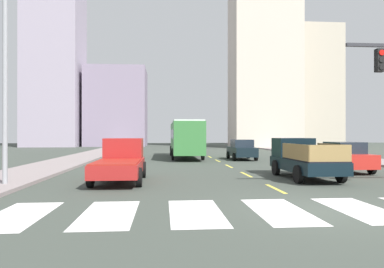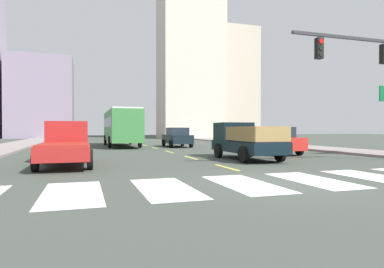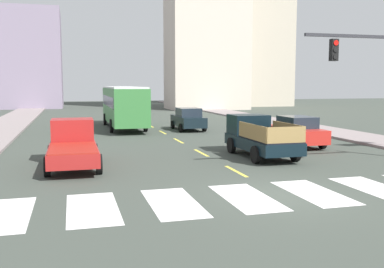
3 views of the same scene
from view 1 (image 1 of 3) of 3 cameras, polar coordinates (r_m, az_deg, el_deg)
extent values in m
plane|color=#3C433C|center=(10.93, 19.83, -11.42)|extent=(160.00, 160.00, 0.00)
cube|color=gray|center=(32.21, 25.64, -3.76)|extent=(3.60, 110.00, 0.15)
cube|color=gray|center=(28.78, -19.42, -4.20)|extent=(3.60, 110.00, 0.15)
cube|color=white|center=(10.70, -26.13, -11.65)|extent=(1.44, 3.52, 0.01)
cube|color=white|center=(10.10, -13.24, -12.35)|extent=(1.44, 3.52, 0.01)
cube|color=white|center=(10.03, 0.58, -12.44)|extent=(1.44, 3.52, 0.01)
cube|color=white|center=(10.51, 13.82, -11.87)|extent=(1.44, 3.52, 0.01)
cube|color=white|center=(11.46, 25.32, -10.87)|extent=(1.44, 3.52, 0.01)
cube|color=yellow|center=(14.61, 13.25, -8.53)|extent=(0.16, 2.40, 0.01)
cube|color=yellow|center=(19.40, 8.68, -6.43)|extent=(0.16, 2.40, 0.01)
cube|color=yellow|center=(24.26, 5.95, -5.15)|extent=(0.16, 2.40, 0.01)
cube|color=yellow|center=(29.18, 4.14, -4.29)|extent=(0.16, 2.40, 0.01)
cube|color=yellow|center=(34.12, 2.86, -3.68)|extent=(0.16, 2.40, 0.01)
cube|color=yellow|center=(39.07, 1.90, -3.22)|extent=(0.16, 2.40, 0.01)
cube|color=yellow|center=(44.03, 1.16, -2.87)|extent=(0.16, 2.40, 0.01)
cube|color=yellow|center=(49.01, 0.57, -2.58)|extent=(0.16, 2.40, 0.01)
cube|color=black|center=(18.16, 17.77, -4.72)|extent=(1.96, 5.20, 0.56)
cube|color=black|center=(19.69, 15.88, -2.08)|extent=(1.84, 1.60, 1.00)
cube|color=#19232D|center=(20.10, 15.44, -1.53)|extent=(1.72, 0.08, 0.56)
cube|color=black|center=(17.26, 18.97, -3.93)|extent=(1.84, 3.30, 0.06)
cylinder|color=black|center=(19.30, 13.29, -5.28)|extent=(0.22, 0.80, 0.80)
cylinder|color=black|center=(19.99, 18.66, -5.10)|extent=(0.22, 0.80, 0.80)
cylinder|color=black|center=(16.38, 16.67, -6.21)|extent=(0.22, 0.80, 0.80)
cylinder|color=black|center=(17.18, 22.80, -5.92)|extent=(0.22, 0.80, 0.80)
cube|color=olive|center=(16.90, 16.17, -2.72)|extent=(0.06, 3.17, 0.70)
cube|color=olive|center=(17.62, 21.66, -2.61)|extent=(0.06, 3.17, 0.70)
cube|color=olive|center=(15.80, 21.27, -2.91)|extent=(1.80, 0.06, 0.70)
cube|color=maroon|center=(16.41, -11.54, -5.22)|extent=(1.96, 5.20, 0.56)
cube|color=maroon|center=(18.04, -10.89, -2.27)|extent=(1.84, 1.60, 1.00)
cube|color=#19232D|center=(18.47, -10.74, -1.66)|extent=(1.72, 0.08, 0.56)
cube|color=maroon|center=(15.44, -11.96, -4.39)|extent=(1.84, 3.30, 0.06)
cylinder|color=black|center=(18.11, -14.03, -5.62)|extent=(0.22, 0.80, 0.80)
cylinder|color=black|center=(17.90, -7.80, -5.69)|extent=(0.22, 0.80, 0.80)
cylinder|color=black|center=(15.06, -15.99, -6.75)|extent=(0.22, 0.80, 0.80)
cylinder|color=black|center=(14.80, -8.47, -6.87)|extent=(0.22, 0.80, 0.80)
cube|color=#36783A|center=(32.53, -1.03, -0.60)|extent=(2.50, 10.80, 2.70)
cube|color=#19232D|center=(32.53, -1.03, 0.01)|extent=(2.52, 9.94, 0.80)
cube|color=silver|center=(32.55, -1.03, 1.88)|extent=(2.40, 10.37, 0.12)
cylinder|color=black|center=(35.86, -3.36, -2.71)|extent=(0.22, 1.00, 1.00)
cylinder|color=black|center=(36.00, 0.62, -2.70)|extent=(0.22, 1.00, 1.00)
cylinder|color=black|center=(29.55, -3.09, -3.27)|extent=(0.22, 1.00, 1.00)
cylinder|color=black|center=(29.73, 1.74, -3.26)|extent=(0.22, 1.00, 1.00)
cube|color=black|center=(30.64, 7.94, -2.79)|extent=(1.80, 4.40, 0.76)
cube|color=#1E2833|center=(30.47, 8.01, -1.48)|extent=(1.58, 2.11, 0.64)
cylinder|color=black|center=(31.81, 5.82, -3.37)|extent=(0.22, 0.64, 0.64)
cylinder|color=black|center=(32.19, 8.98, -3.33)|extent=(0.22, 0.64, 0.64)
cylinder|color=black|center=(29.14, 6.80, -3.67)|extent=(0.22, 0.64, 0.64)
cylinder|color=black|center=(29.55, 10.23, -3.62)|extent=(0.22, 0.64, 0.64)
cube|color=red|center=(22.32, 23.06, -3.80)|extent=(1.80, 4.40, 0.76)
cube|color=#1E2833|center=(22.15, 23.24, -2.01)|extent=(1.58, 2.11, 0.64)
cylinder|color=black|center=(23.18, 19.51, -4.60)|extent=(0.22, 0.64, 0.64)
cylinder|color=black|center=(23.97, 23.45, -4.45)|extent=(0.22, 0.64, 0.64)
cylinder|color=black|center=(20.73, 22.61, -5.14)|extent=(0.22, 0.64, 0.64)
cylinder|color=black|center=(21.61, 26.87, -4.93)|extent=(0.22, 0.64, 0.64)
cube|color=black|center=(14.87, 27.87, 10.39)|extent=(0.28, 0.24, 0.84)
cylinder|color=red|center=(14.81, 28.15, 11.45)|extent=(0.20, 0.04, 0.20)
cylinder|color=black|center=(14.76, 28.15, 10.46)|extent=(0.20, 0.04, 0.20)
cylinder|color=black|center=(14.72, 28.15, 9.47)|extent=(0.20, 0.04, 0.20)
cylinder|color=gray|center=(16.47, -27.80, 8.13)|extent=(0.20, 0.20, 9.00)
cube|color=#B5AB97|center=(71.45, 18.22, 7.01)|extent=(8.99, 10.47, 21.91)
cube|color=gray|center=(68.33, -11.88, 4.14)|extent=(10.75, 10.63, 14.34)
cube|color=beige|center=(60.75, 11.49, 12.26)|extent=(10.68, 7.45, 30.24)
camera|label=2|loc=(1.61, -55.54, -20.23)|focal=31.43mm
camera|label=3|loc=(3.74, -150.08, 22.08)|focal=41.27mm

